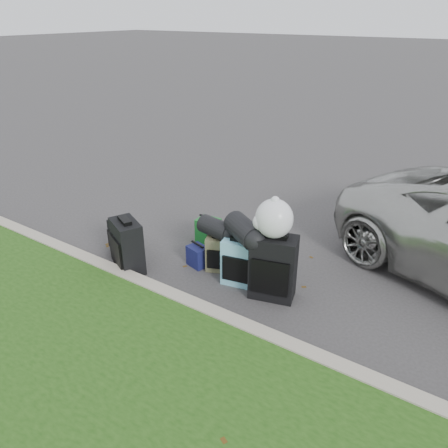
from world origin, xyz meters
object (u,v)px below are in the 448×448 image
Objects in this scene: tote_green at (208,230)px; tote_navy at (198,256)px; suitcase_small_black at (121,237)px; suitcase_teal at (239,262)px; suitcase_large_black_left at (127,246)px; suitcase_olive at (220,254)px; suitcase_large_black_right at (273,267)px.

tote_green is 1.27× the size of tote_navy.
tote_navy is (0.29, -0.65, -0.04)m from tote_green.
tote_green is at bearing 129.04° from tote_navy.
suitcase_teal reaches higher than suitcase_small_black.
suitcase_small_black is 0.78× the size of suitcase_teal.
suitcase_large_black_left is at bearing -14.33° from suitcase_small_black.
suitcase_olive is 0.89m from suitcase_large_black_right.
suitcase_large_black_left is 1.22m from suitcase_olive.
suitcase_large_black_right reaches higher than suitcase_large_black_left.
suitcase_large_black_right reaches higher than tote_navy.
suitcase_large_black_left is 1.17× the size of suitcase_teal.
suitcase_small_black is 0.66× the size of suitcase_large_black_left.
tote_navy is (-0.31, -0.08, -0.10)m from suitcase_olive.
suitcase_small_black is at bearing -149.41° from tote_navy.
tote_navy is at bearing 163.86° from suitcase_teal.
suitcase_large_black_right is 2.82× the size of tote_navy.
suitcase_small_black is 1.86m from suitcase_teal.
suitcase_large_black_right is (0.87, -0.14, 0.16)m from suitcase_olive.
suitcase_teal is (1.40, 0.56, -0.05)m from suitcase_large_black_left.
suitcase_olive is at bearing 33.87° from suitcase_small_black.
tote_green is at bearing 97.27° from suitcase_large_black_left.
suitcase_teal is at bearing -40.68° from suitcase_olive.
suitcase_teal is 0.75× the size of suitcase_large_black_right.
suitcase_large_black_left is at bearing -168.79° from suitcase_olive.
suitcase_olive is at bearing 29.05° from tote_navy.
suitcase_large_black_right is at bearing -14.20° from suitcase_teal.
suitcase_large_black_left is 0.95m from tote_navy.
suitcase_small_black is at bearing 172.74° from suitcase_olive.
suitcase_large_black_left reaches higher than tote_green.
suitcase_large_black_right is (1.88, 0.54, 0.05)m from suitcase_large_black_left.
suitcase_small_black is 0.59× the size of suitcase_large_black_right.
suitcase_small_black is at bearing 172.68° from suitcase_large_black_left.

